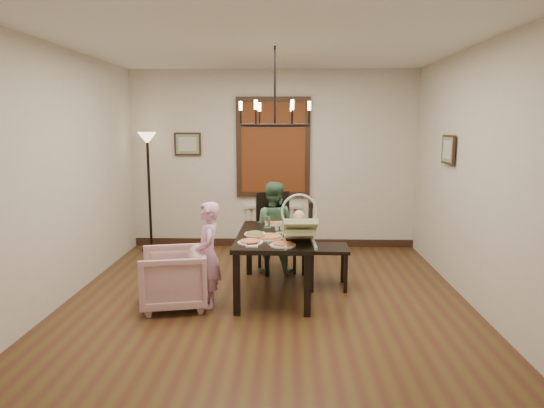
# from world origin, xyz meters

# --- Properties ---
(room_shell) EXTENTS (4.51, 5.00, 2.81)m
(room_shell) POSITION_xyz_m (0.00, 0.37, 1.40)
(room_shell) COLOR #452517
(room_shell) RESTS_ON ground
(dining_table) EXTENTS (0.87, 1.52, 0.71)m
(dining_table) POSITION_xyz_m (0.08, 0.29, 0.62)
(dining_table) COLOR black
(dining_table) RESTS_ON room_shell
(chair_far) EXTENTS (0.58, 0.58, 1.06)m
(chair_far) POSITION_xyz_m (0.09, 1.16, 0.53)
(chair_far) COLOR black
(chair_far) RESTS_ON room_shell
(chair_right) EXTENTS (0.49, 0.49, 1.09)m
(chair_right) POSITION_xyz_m (0.72, 0.52, 0.55)
(chair_right) COLOR black
(chair_right) RESTS_ON room_shell
(armchair) EXTENTS (0.83, 0.81, 0.64)m
(armchair) POSITION_xyz_m (-1.00, -0.18, 0.32)
(armchair) COLOR beige
(armchair) RESTS_ON room_shell
(elderly_woman) EXTENTS (0.29, 0.38, 0.95)m
(elderly_woman) POSITION_xyz_m (-0.62, -0.15, 0.48)
(elderly_woman) COLOR #E9A4CD
(elderly_woman) RESTS_ON room_shell
(seated_man) EXTENTS (0.55, 0.45, 1.02)m
(seated_man) POSITION_xyz_m (0.03, 1.06, 0.51)
(seated_man) COLOR #447351
(seated_man) RESTS_ON room_shell
(baby_bouncer) EXTENTS (0.43, 0.58, 0.37)m
(baby_bouncer) POSITION_xyz_m (0.35, -0.17, 0.89)
(baby_bouncer) COLOR beige
(baby_bouncer) RESTS_ON dining_table
(salad_bowl) EXTENTS (0.28, 0.28, 0.07)m
(salad_bowl) POSITION_xyz_m (-0.13, 0.06, 0.74)
(salad_bowl) COLOR white
(salad_bowl) RESTS_ON dining_table
(pizza_platter) EXTENTS (0.32, 0.32, 0.04)m
(pizza_platter) POSITION_xyz_m (0.02, 0.04, 0.73)
(pizza_platter) COLOR tan
(pizza_platter) RESTS_ON dining_table
(drinking_glass) EXTENTS (0.07, 0.07, 0.14)m
(drinking_glass) POSITION_xyz_m (0.23, 0.25, 0.78)
(drinking_glass) COLOR silver
(drinking_glass) RESTS_ON dining_table
(window_blinds) EXTENTS (1.00, 0.03, 1.40)m
(window_blinds) POSITION_xyz_m (0.00, 2.46, 1.60)
(window_blinds) COLOR #633113
(window_blinds) RESTS_ON room_shell
(radiator) EXTENTS (0.92, 0.12, 0.62)m
(radiator) POSITION_xyz_m (0.00, 2.48, 0.35)
(radiator) COLOR silver
(radiator) RESTS_ON room_shell
(picture_back) EXTENTS (0.42, 0.03, 0.36)m
(picture_back) POSITION_xyz_m (-1.35, 2.47, 1.65)
(picture_back) COLOR black
(picture_back) RESTS_ON room_shell
(picture_right) EXTENTS (0.03, 0.42, 0.36)m
(picture_right) POSITION_xyz_m (2.21, 0.90, 1.65)
(picture_right) COLOR black
(picture_right) RESTS_ON room_shell
(floor_lamp) EXTENTS (0.30, 0.30, 1.80)m
(floor_lamp) POSITION_xyz_m (-1.90, 2.15, 0.90)
(floor_lamp) COLOR black
(floor_lamp) RESTS_ON room_shell
(chandelier) EXTENTS (0.80, 0.80, 0.04)m
(chandelier) POSITION_xyz_m (0.08, 0.29, 1.95)
(chandelier) COLOR black
(chandelier) RESTS_ON room_shell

